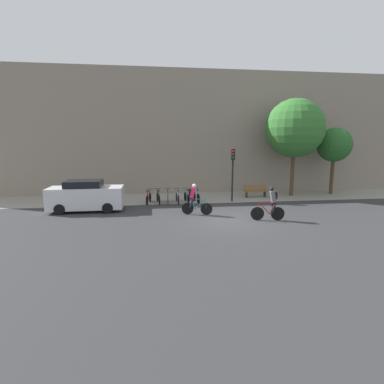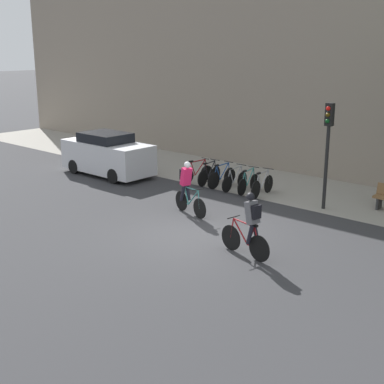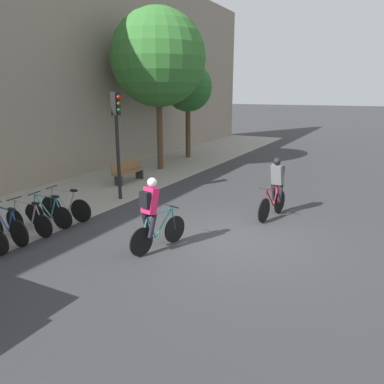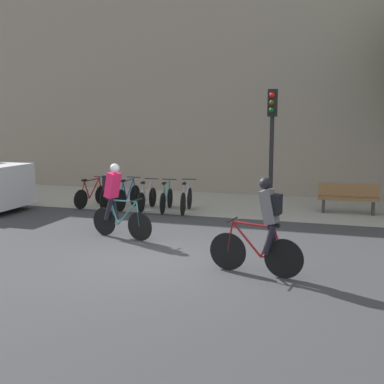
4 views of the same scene
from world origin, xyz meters
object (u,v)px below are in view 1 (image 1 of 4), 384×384
at_px(parked_bike_2, 168,197).
at_px(parked_bike_0, 149,198).
at_px(parked_bike_4, 187,197).
at_px(parked_bike_1, 158,198).
at_px(parked_car, 86,196).
at_px(cyclist_grey, 271,203).
at_px(bench, 256,191).
at_px(parked_bike_3, 177,197).
at_px(parked_bike_5, 196,196).
at_px(traffic_light_pole, 233,165).
at_px(cyclist_pink, 194,198).

bearing_deg(parked_bike_2, parked_bike_0, -179.94).
bearing_deg(parked_bike_0, parked_bike_4, 0.02).
relative_size(parked_bike_1, parked_car, 0.38).
bearing_deg(cyclist_grey, bench, 77.13).
bearing_deg(parked_bike_2, parked_bike_3, -0.14).
bearing_deg(parked_bike_5, traffic_light_pole, 0.39).
distance_m(parked_bike_1, bench, 7.43).
height_order(parked_bike_5, bench, parked_bike_5).
height_order(parked_bike_0, parked_car, parked_car).
relative_size(parked_bike_4, bench, 0.90).
distance_m(cyclist_pink, parked_car, 6.53).
height_order(parked_bike_0, parked_bike_1, parked_bike_1).
relative_size(parked_bike_0, parked_bike_4, 1.00).
distance_m(parked_bike_3, parked_bike_5, 1.30).
relative_size(parked_bike_4, parked_car, 0.37).
xyz_separation_m(cyclist_grey, bench, (1.51, 6.60, -0.47)).
xyz_separation_m(parked_bike_0, parked_bike_1, (0.65, 0.00, 0.01)).
height_order(traffic_light_pole, parked_car, traffic_light_pole).
bearing_deg(bench, parked_car, -165.57).
distance_m(parked_bike_4, traffic_light_pole, 3.84).
distance_m(cyclist_pink, parked_bike_2, 3.75).
relative_size(parked_bike_5, traffic_light_pole, 0.47).
height_order(parked_bike_1, parked_car, parked_car).
bearing_deg(parked_bike_5, cyclist_grey, -58.84).
bearing_deg(parked_bike_2, cyclist_grey, -45.78).
bearing_deg(parked_bike_5, parked_bike_1, 179.99).
relative_size(cyclist_grey, parked_bike_0, 1.12).
bearing_deg(parked_bike_3, parked_bike_1, 179.94).
xyz_separation_m(cyclist_pink, cyclist_grey, (3.86, -1.81, 0.00)).
bearing_deg(traffic_light_pole, parked_bike_2, -179.79).
relative_size(parked_bike_1, parked_bike_4, 1.02).
height_order(parked_bike_3, parked_bike_5, parked_bike_5).
xyz_separation_m(cyclist_grey, parked_bike_2, (-5.15, 5.30, -0.54)).
bearing_deg(parked_bike_1, parked_car, -158.74).
bearing_deg(parked_bike_0, parked_bike_1, 0.08).
height_order(parked_bike_4, traffic_light_pole, traffic_light_pole).
distance_m(parked_bike_5, parked_car, 7.16).
relative_size(parked_bike_3, bench, 0.93).
bearing_deg(parked_bike_2, bench, 11.12).
relative_size(parked_bike_4, traffic_light_pole, 0.44).
bearing_deg(parked_bike_1, cyclist_grey, -42.39).
distance_m(parked_bike_3, bench, 6.15).
height_order(parked_bike_1, parked_bike_5, parked_bike_5).
xyz_separation_m(parked_bike_0, parked_bike_2, (1.30, 0.00, 0.02)).
relative_size(parked_bike_3, parked_car, 0.39).
bearing_deg(parked_bike_1, parked_bike_4, -0.01).
bearing_deg(parked_car, parked_bike_3, 16.66).
height_order(parked_bike_2, parked_bike_4, parked_bike_2).
bearing_deg(parked_car, parked_bike_1, 21.26).
bearing_deg(traffic_light_pole, bench, 30.80).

